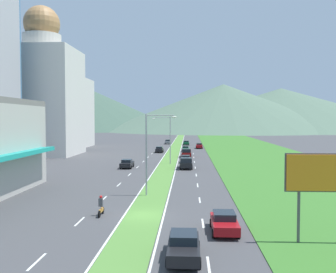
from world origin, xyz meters
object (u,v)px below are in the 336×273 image
object	(u,v)px
car_1	(199,146)
car_6	(168,142)
billboard_roadside	(330,176)
car_8	(184,246)
pickup_truck_0	(186,153)
car_0	(127,163)
pickup_truck_1	(186,163)
car_4	(186,143)
car_7	(186,149)
street_lamp_near	(150,148)
car_5	(224,222)
motorcycle_rider	(101,207)
car_3	(159,149)
street_lamp_mid	(168,137)
car_2	(186,159)

from	to	relation	value
car_1	car_6	bearing A→B (deg)	-152.15
car_1	billboard_roadside	bearing A→B (deg)	4.38
car_8	pickup_truck_0	size ratio (longest dim) A/B	0.89
car_0	pickup_truck_1	distance (m)	10.33
car_4	car_7	xyz separation A→B (m)	(-0.00, -25.02, -0.00)
street_lamp_near	car_8	xyz separation A→B (m)	(3.98, -18.83, -4.49)
street_lamp_near	car_5	world-z (taller)	street_lamp_near
pickup_truck_0	motorcycle_rider	xyz separation A→B (m)	(-7.23, -51.72, -0.24)
billboard_roadside	car_3	xyz separation A→B (m)	(-17.02, 70.55, -3.86)
car_3	car_5	distance (m)	68.98
car_1	street_lamp_mid	bearing A→B (deg)	-10.09
car_8	pickup_truck_0	bearing A→B (deg)	-179.84
car_3	pickup_truck_1	size ratio (longest dim) A/B	0.83
car_3	pickup_truck_1	bearing A→B (deg)	-167.47
billboard_roadside	car_5	xyz separation A→B (m)	(-6.89, 2.31, -3.88)
car_2	billboard_roadside	bearing A→B (deg)	11.89
street_lamp_mid	car_4	bearing A→B (deg)	86.69
street_lamp_mid	car_1	size ratio (longest dim) A/B	1.92
car_5	pickup_truck_0	bearing A→B (deg)	-176.79
car_3	car_1	bearing A→B (deg)	-36.98
street_lamp_near	car_1	distance (m)	69.51
car_5	motorcycle_rider	bearing A→B (deg)	-112.64
car_3	pickup_truck_0	distance (m)	14.05
street_lamp_near	car_2	world-z (taller)	street_lamp_near
car_1	pickup_truck_0	size ratio (longest dim) A/B	0.86
street_lamp_mid	motorcycle_rider	size ratio (longest dim) A/B	4.48
car_1	pickup_truck_0	bearing A→B (deg)	-7.73
billboard_roadside	motorcycle_rider	size ratio (longest dim) A/B	3.10
car_6	motorcycle_rider	size ratio (longest dim) A/B	2.01
billboard_roadside	street_lamp_near	bearing A→B (deg)	131.64
car_3	pickup_truck_1	world-z (taller)	pickup_truck_1
pickup_truck_1	billboard_roadside	bearing A→B (deg)	14.40
car_8	pickup_truck_1	xyz separation A→B (m)	(-0.12, 42.15, 0.20)
street_lamp_near	car_6	world-z (taller)	street_lamp_near
pickup_truck_1	motorcycle_rider	size ratio (longest dim) A/B	2.70
car_2	motorcycle_rider	xyz separation A→B (m)	(-7.17, -41.33, 0.01)
street_lamp_near	street_lamp_mid	bearing A→B (deg)	89.25
car_4	car_3	bearing A→B (deg)	-13.18
motorcycle_rider	street_lamp_mid	bearing A→B (deg)	-5.62
billboard_roadside	car_0	bearing A→B (deg)	117.25
car_1	car_6	size ratio (longest dim) A/B	1.16
car_7	billboard_roadside	bearing A→B (deg)	7.96
car_5	car_2	bearing A→B (deg)	-175.98
car_5	car_8	world-z (taller)	car_8
billboard_roadside	pickup_truck_0	xyz separation A→B (m)	(-10.03, 58.36, -3.65)
car_8	pickup_truck_1	bearing A→B (deg)	-179.84
car_5	billboard_roadside	bearing A→B (deg)	71.42
billboard_roadside	car_2	world-z (taller)	billboard_roadside
car_0	pickup_truck_0	size ratio (longest dim) A/B	0.87
car_2	car_7	size ratio (longest dim) A/B	1.10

